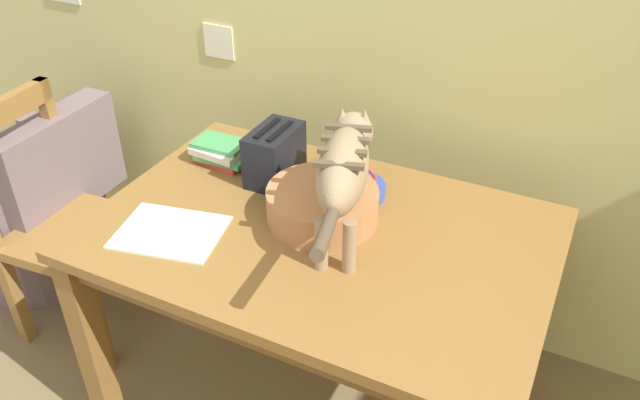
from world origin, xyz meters
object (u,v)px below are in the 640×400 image
wicker_armchair (40,216)px  wicker_basket (322,204)px  book_stack (222,153)px  wooden_chair_near (67,226)px  saucer_bowl (351,189)px  dining_table (320,255)px  cat (344,167)px  toaster (275,155)px  coffee_mug (353,174)px  magazine (170,232)px

wicker_armchair → wicker_basket: bearing=-95.4°
book_stack → wooden_chair_near: bearing=-159.8°
saucer_bowl → wicker_basket: wicker_basket is taller
wicker_basket → dining_table: bearing=-71.2°
cat → toaster: 0.37m
saucer_bowl → coffee_mug: coffee_mug is taller
saucer_bowl → magazine: (-0.37, -0.40, -0.01)m
coffee_mug → toaster: (-0.25, -0.02, 0.01)m
wicker_armchair → saucer_bowl: bearing=-88.9°
saucer_bowl → wooden_chair_near: 1.10m
coffee_mug → book_stack: size_ratio=0.63×
dining_table → magazine: (-0.37, -0.20, 0.10)m
saucer_bowl → coffee_mug: (0.00, 0.00, 0.06)m
coffee_mug → wooden_chair_near: 1.12m
cat → wooden_chair_near: (-1.09, -0.04, -0.52)m
dining_table → wicker_basket: (-0.02, 0.05, 0.14)m
magazine → toaster: 0.41m
cat → wicker_armchair: size_ratio=0.87×
dining_table → saucer_bowl: size_ratio=6.10×
coffee_mug → wooden_chair_near: bearing=-167.7°
wicker_armchair → dining_table: bearing=-97.4°
dining_table → wicker_basket: bearing=108.8°
toaster → wooden_chair_near: size_ratio=0.22×
wicker_basket → wooden_chair_near: wooden_chair_near is taller
coffee_mug → wooden_chair_near: size_ratio=0.13×
saucer_bowl → wicker_armchair: size_ratio=0.27×
dining_table → coffee_mug: coffee_mug is taller
dining_table → toaster: size_ratio=6.41×
coffee_mug → wooden_chair_near: wooden_chair_near is taller
book_stack → cat: bearing=-18.7°
dining_table → saucer_bowl: (0.00, 0.21, 0.11)m
wicker_armchair → coffee_mug: bearing=-89.0°
coffee_mug → wicker_basket: coffee_mug is taller
toaster → wooden_chair_near: 0.89m
cat → wooden_chair_near: size_ratio=0.73×
wicker_basket → toaster: size_ratio=1.59×
magazine → cat: bearing=14.7°
magazine → book_stack: size_ratio=1.52×
book_stack → wicker_basket: bearing=-17.9°
saucer_bowl → wicker_armchair: 1.49m
magazine → wicker_armchair: 1.19m
book_stack → dining_table: bearing=-22.9°
wicker_basket → wicker_armchair: wicker_basket is taller
cat → coffee_mug: 0.24m
magazine → wicker_basket: bearing=23.5°
magazine → book_stack: 0.40m
book_stack → wicker_armchair: (-0.94, -0.04, -0.52)m
cat → saucer_bowl: 0.28m
magazine → wooden_chair_near: size_ratio=0.31×
saucer_bowl → book_stack: 0.46m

